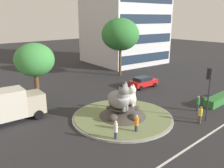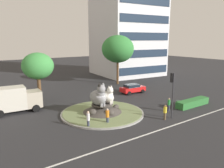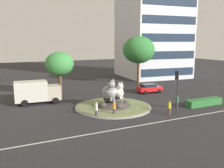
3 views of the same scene
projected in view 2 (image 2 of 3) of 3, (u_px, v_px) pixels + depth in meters
name	position (u px, v px, depth m)	size (l,w,h in m)	color
ground_plane	(102.00, 114.00, 26.30)	(160.00, 160.00, 0.00)	#28282B
lane_centreline	(145.00, 135.00, 20.41)	(112.00, 0.20, 0.01)	silver
roundabout_island	(102.00, 110.00, 26.18)	(9.89, 9.89, 1.24)	gray
cat_statue_grey	(99.00, 97.00, 25.30)	(1.77, 2.81, 2.77)	gray
cat_statue_white	(108.00, 96.00, 26.21)	(1.67, 2.47, 2.22)	silver
traffic_light_mast	(172.00, 87.00, 24.22)	(0.36, 0.45, 5.16)	#2D2D33
office_tower	(127.00, 21.00, 53.47)	(15.40, 15.79, 26.19)	silver
clipped_hedge_strip	(193.00, 103.00, 29.19)	(5.57, 1.20, 0.90)	#2D7033
broadleaf_tree_behind_island	(118.00, 49.00, 42.22)	(6.23, 6.23, 9.57)	brown
second_tree_near_tower	(38.00, 66.00, 29.85)	(4.28, 4.28, 7.02)	brown
pedestrian_green_shirt	(169.00, 104.00, 27.00)	(0.32, 0.32, 1.69)	#33384C
pedestrian_orange_shirt	(107.00, 116.00, 22.82)	(0.37, 0.37, 1.73)	#33384C
pedestrian_white_shirt	(88.00, 119.00, 21.78)	(0.32, 0.32, 1.80)	#33384C
pedestrian_yellow_shirt	(165.00, 112.00, 24.16)	(0.37, 0.37, 1.71)	brown
sedan_on_far_lane	(133.00, 88.00, 36.14)	(4.23, 2.25, 1.50)	red
delivery_box_truck	(13.00, 99.00, 26.34)	(6.24, 2.87, 3.17)	#B7AD99
litter_bin	(178.00, 104.00, 28.74)	(0.56, 0.56, 0.90)	#2D4233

